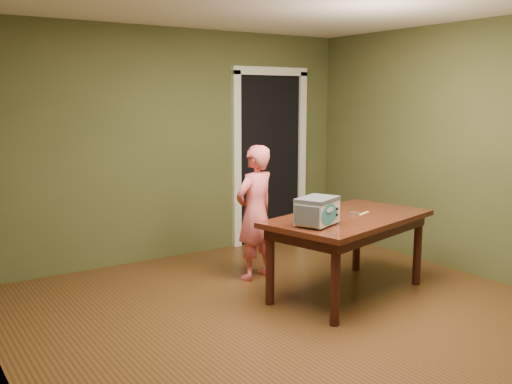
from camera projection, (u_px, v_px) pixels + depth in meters
floor at (312, 325)px, 4.64m from camera, size 5.00×5.00×0.00m
room_shell at (316, 114)px, 4.36m from camera, size 4.52×5.02×2.61m
doorway at (257, 157)px, 7.46m from camera, size 1.10×0.66×2.25m
dining_table at (348, 227)px, 5.27m from camera, size 1.77×1.26×0.75m
toy_oven at (317, 210)px, 4.86m from camera, size 0.45×0.38×0.24m
baking_pan at (354, 213)px, 5.32m from camera, size 0.10×0.10×0.02m
spatula at (364, 213)px, 5.36m from camera, size 0.18×0.09×0.01m
child at (255, 213)px, 5.75m from camera, size 0.56×0.44×1.37m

